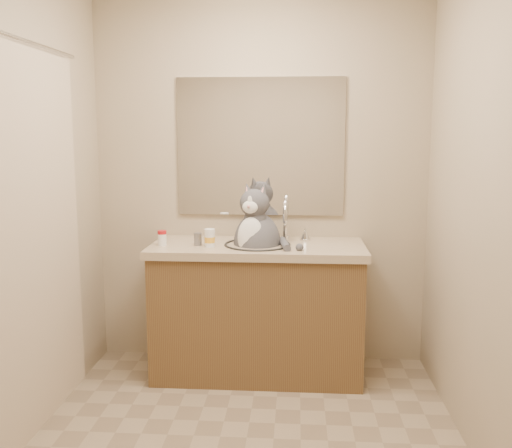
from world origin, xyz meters
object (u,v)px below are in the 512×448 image
(pill_bottle_redcap, at_px, (162,238))
(grey_canister, at_px, (198,239))
(pill_bottle_orange, at_px, (210,238))
(cat, at_px, (257,239))

(pill_bottle_redcap, distance_m, grey_canister, 0.22)
(pill_bottle_orange, height_order, grey_canister, pill_bottle_orange)
(pill_bottle_redcap, bearing_deg, cat, 8.36)
(pill_bottle_orange, xyz_separation_m, grey_canister, (-0.08, 0.04, -0.01))
(cat, xyz_separation_m, pill_bottle_orange, (-0.28, -0.10, 0.02))
(grey_canister, bearing_deg, pill_bottle_orange, -26.54)
(cat, relative_size, pill_bottle_orange, 5.41)
(cat, distance_m, grey_canister, 0.37)
(cat, bearing_deg, grey_canister, -152.84)
(pill_bottle_redcap, relative_size, grey_canister, 1.21)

